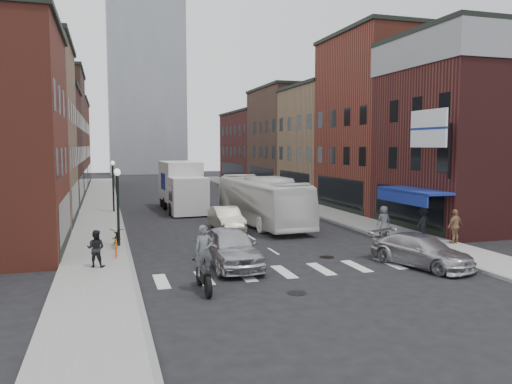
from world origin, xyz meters
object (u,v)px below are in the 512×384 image
at_px(bike_rack, 116,248).
at_px(sedan_left_near, 231,247).
at_px(ped_right_a, 423,222).
at_px(curb_car, 421,251).
at_px(motorcycle_rider, 204,261).
at_px(ped_right_c, 384,220).
at_px(sedan_left_far, 226,219).
at_px(parked_bicycle, 117,237).
at_px(billboard_sign, 430,130).
at_px(streetlamp_near, 118,192).
at_px(transit_bus, 262,200).
at_px(streetlamp_far, 113,176).
at_px(ped_right_b, 455,226).
at_px(box_truck, 182,187).
at_px(ped_left_solo, 96,248).

distance_m(bike_rack, sedan_left_near, 5.54).
xyz_separation_m(sedan_left_near, ped_right_a, (12.07, 3.24, 0.11)).
relative_size(bike_rack, curb_car, 0.17).
xyz_separation_m(bike_rack, motorcycle_rider, (2.94, -6.13, 0.60)).
distance_m(bike_rack, ped_right_c, 15.12).
xyz_separation_m(sedan_left_far, parked_bicycle, (-6.70, -3.98, -0.09)).
xyz_separation_m(motorcycle_rider, sedan_left_near, (1.85, 3.36, -0.28)).
relative_size(billboard_sign, streetlamp_near, 0.90).
bearing_deg(bike_rack, streetlamp_near, 85.76).
height_order(transit_bus, ped_right_a, transit_bus).
bearing_deg(billboard_sign, curb_car, -127.86).
height_order(billboard_sign, motorcycle_rider, billboard_sign).
relative_size(streetlamp_far, sedan_left_far, 0.93).
relative_size(streetlamp_near, ped_right_b, 2.26).
bearing_deg(motorcycle_rider, billboard_sign, 21.88).
bearing_deg(bike_rack, ped_right_a, 1.61).
bearing_deg(billboard_sign, parked_bicycle, 168.47).
bearing_deg(transit_bus, motorcycle_rider, -118.28).
relative_size(bike_rack, box_truck, 0.09).
relative_size(ped_right_a, ped_right_c, 0.99).
bearing_deg(box_truck, transit_bus, -67.02).
distance_m(bike_rack, ped_right_b, 17.30).
bearing_deg(ped_right_c, ped_right_a, 149.64).
distance_m(box_truck, ped_left_solo, 19.66).
distance_m(streetlamp_near, sedan_left_near, 7.43).
bearing_deg(box_truck, streetlamp_near, -112.81).
height_order(bike_rack, ped_right_c, ped_right_c).
distance_m(streetlamp_far, ped_left_solo, 18.55).
distance_m(motorcycle_rider, sedan_left_far, 13.18).
height_order(motorcycle_rider, sedan_left_far, motorcycle_rider).
relative_size(streetlamp_near, motorcycle_rider, 1.68).
relative_size(streetlamp_near, sedan_left_near, 0.81).
height_order(billboard_sign, ped_right_b, billboard_sign).
bearing_deg(motorcycle_rider, sedan_left_near, 61.19).
height_order(transit_bus, curb_car, transit_bus).
distance_m(billboard_sign, box_truck, 20.98).
bearing_deg(streetlamp_near, bike_rack, -94.24).
relative_size(sedan_left_near, parked_bicycle, 2.72).
xyz_separation_m(streetlamp_near, streetlamp_far, (0.00, 14.00, 0.00)).
bearing_deg(ped_right_a, streetlamp_near, -30.37).
height_order(box_truck, transit_bus, box_truck).
bearing_deg(streetlamp_far, sedan_left_near, -76.74).
relative_size(billboard_sign, bike_rack, 4.62).
distance_m(streetlamp_near, bike_rack, 3.59).
height_order(box_truck, curb_car, box_truck).
relative_size(sedan_left_near, ped_right_b, 2.78).
xyz_separation_m(streetlamp_far, ped_right_b, (17.00, -18.53, -1.85)).
bearing_deg(sedan_left_far, ped_right_c, -30.19).
relative_size(streetlamp_far, parked_bicycle, 2.21).
distance_m(streetlamp_near, box_truck, 15.15).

